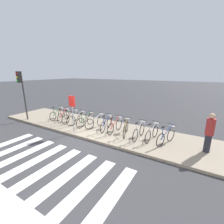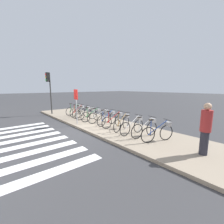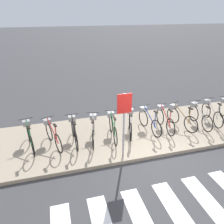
{
  "view_description": "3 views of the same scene",
  "coord_description": "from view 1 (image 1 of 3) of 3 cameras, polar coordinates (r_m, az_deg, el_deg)",
  "views": [
    {
      "loc": [
        4.96,
        -5.59,
        3.49
      ],
      "look_at": [
        0.84,
        1.43,
        1.31
      ],
      "focal_mm": 24.0,
      "sensor_mm": 36.0,
      "label": 1
    },
    {
      "loc": [
        7.18,
        -3.85,
        2.36
      ],
      "look_at": [
        1.48,
        0.97,
        1.12
      ],
      "focal_mm": 24.0,
      "sensor_mm": 36.0,
      "label": 2
    },
    {
      "loc": [
        -2.93,
        -5.15,
        4.39
      ],
      "look_at": [
        -1.21,
        1.07,
        1.32
      ],
      "focal_mm": 35.0,
      "sensor_mm": 36.0,
      "label": 3
    }
  ],
  "objects": [
    {
      "name": "pedestrian",
      "position": [
        7.58,
        33.11,
        -6.43
      ],
      "size": [
        0.34,
        0.34,
        1.74
      ],
      "color": "#23232D",
      "rests_on": "sidewalk"
    },
    {
      "name": "parked_bicycle_5",
      "position": [
        9.41,
        -5.84,
        -3.32
      ],
      "size": [
        0.61,
        1.52,
        0.97
      ],
      "color": "black",
      "rests_on": "sidewalk"
    },
    {
      "name": "parked_bicycle_6",
      "position": [
        9.02,
        -2.04,
        -4.07
      ],
      "size": [
        0.46,
        1.57,
        0.97
      ],
      "color": "black",
      "rests_on": "sidewalk"
    },
    {
      "name": "traffic_light",
      "position": [
        12.22,
        -31.34,
        8.57
      ],
      "size": [
        0.24,
        0.4,
        3.42
      ],
      "color": "#2D2D2D",
      "rests_on": "sidewalk"
    },
    {
      "name": "sidewalk",
      "position": [
        9.4,
        -3.87,
        -6.48
      ],
      "size": [
        15.71,
        3.24,
        0.12
      ],
      "color": "gray",
      "rests_on": "ground_plane"
    },
    {
      "name": "parked_bicycle_2",
      "position": [
        10.69,
        -15.17,
        -1.53
      ],
      "size": [
        0.46,
        1.58,
        0.97
      ],
      "color": "black",
      "rests_on": "sidewalk"
    },
    {
      "name": "sign_post",
      "position": [
        8.63,
        -14.87,
        1.54
      ],
      "size": [
        0.44,
        0.07,
        2.11
      ],
      "color": "#99999E",
      "rests_on": "sidewalk"
    },
    {
      "name": "parked_bicycle_0",
      "position": [
        11.8,
        -19.93,
        -0.37
      ],
      "size": [
        0.5,
        1.55,
        0.97
      ],
      "color": "black",
      "rests_on": "sidewalk"
    },
    {
      "name": "parked_bicycle_1",
      "position": [
        11.21,
        -17.8,
        -0.96
      ],
      "size": [
        0.62,
        1.51,
        0.97
      ],
      "color": "black",
      "rests_on": "sidewalk"
    },
    {
      "name": "ground_plane",
      "position": [
        8.25,
        -10.29,
        -10.33
      ],
      "size": [
        120.0,
        120.0,
        0.0
      ],
      "primitive_type": "plane",
      "color": "#38383A"
    },
    {
      "name": "parked_bicycle_11",
      "position": [
        7.77,
        20.24,
        -8.23
      ],
      "size": [
        0.66,
        1.5,
        0.97
      ],
      "color": "black",
      "rests_on": "sidewalk"
    },
    {
      "name": "parked_bicycle_10",
      "position": [
        7.95,
        15.23,
        -7.27
      ],
      "size": [
        0.46,
        1.57,
        0.97
      ],
      "color": "black",
      "rests_on": "sidewalk"
    },
    {
      "name": "parked_bicycle_8",
      "position": [
        8.36,
        5.36,
        -5.68
      ],
      "size": [
        0.58,
        1.53,
        0.97
      ],
      "color": "black",
      "rests_on": "sidewalk"
    },
    {
      "name": "parked_bicycle_9",
      "position": [
        8.02,
        10.45,
        -6.8
      ],
      "size": [
        0.46,
        1.58,
        0.97
      ],
      "color": "black",
      "rests_on": "sidewalk"
    },
    {
      "name": "parked_bicycle_7",
      "position": [
        8.67,
        1.43,
        -4.85
      ],
      "size": [
        0.46,
        1.58,
        0.97
      ],
      "color": "black",
      "rests_on": "sidewalk"
    },
    {
      "name": "parked_bicycle_4",
      "position": [
        9.75,
        -9.61,
        -2.79
      ],
      "size": [
        0.46,
        1.57,
        0.97
      ],
      "color": "black",
      "rests_on": "sidewalk"
    },
    {
      "name": "parked_bicycle_3",
      "position": [
        10.2,
        -12.74,
        -2.17
      ],
      "size": [
        0.5,
        1.55,
        0.97
      ],
      "color": "black",
      "rests_on": "sidewalk"
    }
  ]
}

